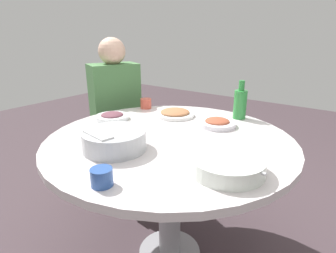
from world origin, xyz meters
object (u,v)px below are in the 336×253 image
dish_eggplant (112,116)px  diner_left (115,100)px  rice_bowl (114,140)px  green_bottle (240,103)px  tea_cup_far (102,177)px  round_dining_table (170,158)px  dish_tofu_braise (175,113)px  tea_cup_near (146,103)px  soup_bowl (227,165)px  dish_stirfry (217,123)px  stool_for_diner_left (119,164)px

dish_eggplant → diner_left: (-0.31, -0.31, -0.01)m
rice_bowl → green_bottle: 0.80m
tea_cup_far → diner_left: diner_left is taller
diner_left → rice_bowl: bearing=46.9°
round_dining_table → dish_tofu_braise: (-0.30, -0.18, 0.13)m
tea_cup_near → dish_tofu_braise: bearing=82.8°
dish_tofu_braise → rice_bowl: bearing=7.8°
green_bottle → tea_cup_near: size_ratio=3.10×
soup_bowl → dish_tofu_braise: size_ratio=1.29×
dish_stirfry → dish_eggplant: bearing=-64.8°
round_dining_table → dish_stirfry: 0.33m
dish_stirfry → soup_bowl: bearing=30.6°
dish_eggplant → dish_tofu_braise: size_ratio=0.82×
dish_stirfry → stool_for_diner_left: 1.02m
soup_bowl → dish_eggplant: soup_bowl is taller
rice_bowl → tea_cup_near: size_ratio=3.80×
dish_eggplant → tea_cup_near: tea_cup_near is taller
dish_stirfry → stool_for_diner_left: bearing=-93.7°
diner_left → dish_eggplant: bearing=44.9°
round_dining_table → tea_cup_far: bearing=9.5°
soup_bowl → dish_tofu_braise: soup_bowl is taller
dish_tofu_braise → stool_for_diner_left: bearing=-93.9°
dish_stirfry → stool_for_diner_left: (-0.06, -0.86, -0.53)m
soup_bowl → stool_for_diner_left: (-0.51, -1.13, -0.54)m
rice_bowl → stool_for_diner_left: size_ratio=0.66×
green_bottle → diner_left: diner_left is taller
diner_left → tea_cup_near: bearing=88.9°
dish_stirfry → green_bottle: green_bottle is taller
tea_cup_far → green_bottle: bearing=176.1°
dish_eggplant → tea_cup_far: size_ratio=2.55×
soup_bowl → diner_left: bearing=-114.1°
diner_left → round_dining_table: bearing=65.5°
soup_bowl → dish_eggplant: 0.84m
round_dining_table → diner_left: diner_left is taller
tea_cup_near → green_bottle: bearing=104.9°
rice_bowl → diner_left: 0.89m
round_dining_table → soup_bowl: size_ratio=4.00×
round_dining_table → tea_cup_near: (-0.34, -0.45, 0.15)m
dish_stirfry → dish_tofu_braise: 0.29m
round_dining_table → diner_left: 0.84m
stool_for_diner_left → diner_left: bearing=0.0°
dish_tofu_braise → diner_left: bearing=-93.9°
dish_tofu_braise → stool_for_diner_left: size_ratio=0.55×
dish_eggplant → stool_for_diner_left: bearing=-135.1°
round_dining_table → dish_eggplant: dish_eggplant is taller
rice_bowl → tea_cup_near: (-0.60, -0.34, -0.01)m
round_dining_table → rice_bowl: bearing=-21.5°
green_bottle → diner_left: bearing=-80.4°
rice_bowl → stool_for_diner_left: bearing=-133.1°
stool_for_diner_left → tea_cup_near: bearing=88.9°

